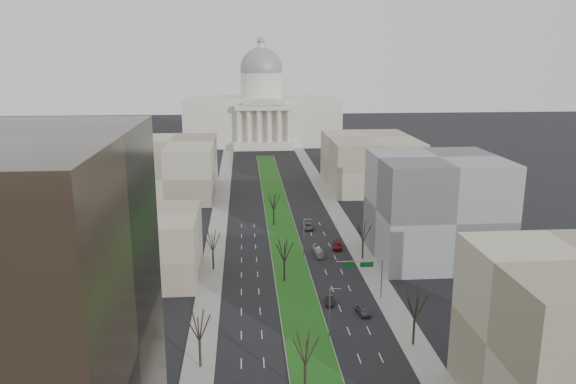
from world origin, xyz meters
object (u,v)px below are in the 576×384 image
car_grey_near (363,310)px  box_van (318,252)px  car_black (330,300)px  car_red (337,246)px  car_grey_far (308,226)px

car_grey_near → box_van: (-4.09, 31.50, 0.14)m
car_black → box_van: box_van is taller
car_grey_near → car_red: 35.85m
car_black → car_grey_far: (1.36, 47.37, 0.05)m
car_red → box_van: box_van is taller
box_van → car_red: bearing=34.3°
car_grey_near → car_grey_far: size_ratio=0.84×
car_grey_near → car_grey_far: 52.46m
car_grey_far → car_red: bearing=-70.4°
car_red → box_van: (-5.31, -4.33, 0.14)m
car_red → car_grey_far: bearing=117.2°
car_black → box_van: size_ratio=0.65×
car_grey_far → car_black: bearing=-89.7°
car_grey_near → car_black: (-5.40, 4.93, -0.07)m
car_grey_near → box_van: size_ratio=0.69×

